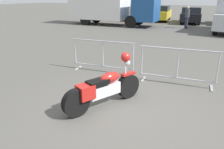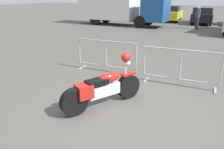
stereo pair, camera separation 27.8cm
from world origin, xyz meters
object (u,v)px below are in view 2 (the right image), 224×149
Objects in this scene: crowd_barrier_far at (180,67)px; parked_car_black at (202,15)px; motorcycle at (103,88)px; parked_car_yellow at (171,13)px; parked_car_tan at (114,12)px; pedestrian at (198,17)px; crowd_barrier_near at (106,56)px; box_truck at (118,6)px; parked_car_maroon at (141,13)px.

parked_car_black is at bearing 97.04° from crowd_barrier_far.
parked_car_black is (-0.76, 18.14, 0.29)m from motorcycle.
parked_car_yellow reaches higher than crowd_barrier_far.
pedestrian is at bearing -119.18° from parked_car_tan.
crowd_barrier_near is 1.28× the size of pedestrian.
parked_car_black is (6.26, 4.75, -0.90)m from box_truck.
parked_car_black reaches higher than crowd_barrier_near.
pedestrian is (0.71, 12.10, 0.37)m from crowd_barrier_near.
crowd_barrier_far is at bearing -151.81° from parked_car_tan.
parked_car_black is at bearing 88.37° from crowd_barrier_near.
parked_car_black reaches higher than parked_car_tan.
crowd_barrier_far is 16.15m from parked_car_black.
box_truck is at bearing 40.32° from pedestrian.
box_truck is at bearing 117.21° from crowd_barrier_near.
parked_car_black is (-1.98, 16.03, 0.18)m from crowd_barrier_far.
box_truck reaches higher than motorcycle.
pedestrian reaches higher than crowd_barrier_near.
parked_car_yellow reaches higher than parked_car_maroon.
parked_car_yellow is 3.17m from parked_car_black.
crowd_barrier_far is 0.28× the size of box_truck.
crowd_barrier_near is (-1.22, 2.11, 0.10)m from motorcycle.
box_truck is 7.91m from parked_car_black.
motorcycle is at bearing -157.94° from parked_car_tan.
crowd_barrier_near is at bearing 171.36° from parked_car_black.
motorcycle is 20.72m from parked_car_tan.
pedestrian reaches higher than parked_car_tan.
crowd_barrier_near is 16.90m from parked_car_yellow.
parked_car_maroon is at bearing 81.40° from parked_car_black.
pedestrian is (6.46, -4.10, 0.19)m from parked_car_maroon.
parked_car_tan is at bearing 53.62° from motorcycle.
pedestrian is (-1.72, 12.10, 0.37)m from crowd_barrier_far.
parked_car_yellow is (3.15, 5.41, -0.87)m from box_truck.
crowd_barrier_far is 0.49× the size of parked_car_maroon.
crowd_barrier_far is at bearing -160.21° from parked_car_maroon.
motorcycle is 2.44m from crowd_barrier_near.
motorcycle is at bearing -120.00° from crowd_barrier_far.
parked_car_maroon is at bearing -93.27° from parked_car_tan.
parked_car_tan is at bearing 121.00° from box_truck.
parked_car_tan is 3.11m from parked_car_maroon.
parked_car_black reaches higher than parked_car_maroon.
motorcycle is 0.45× the size of parked_car_maroon.
parked_car_black is 3.94m from pedestrian.
parked_car_black reaches higher than motorcycle.
parked_car_black is at bearing -53.13° from pedestrian.
parked_car_tan is (-8.85, 16.00, 0.18)m from crowd_barrier_near.
crowd_barrier_far is at bearing -170.08° from parked_car_yellow.
motorcycle reaches higher than crowd_barrier_near.
crowd_barrier_far is at bearing -179.97° from parked_car_black.
parked_car_yellow reaches higher than motorcycle.
parked_car_maroon is 6.21m from parked_car_black.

